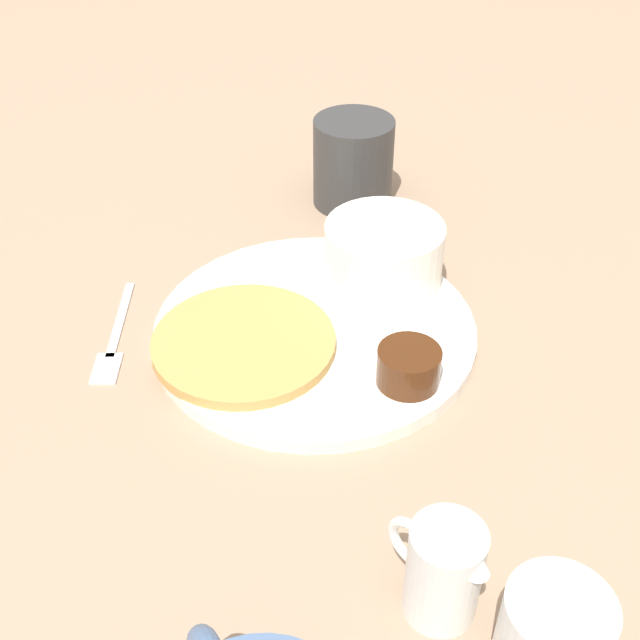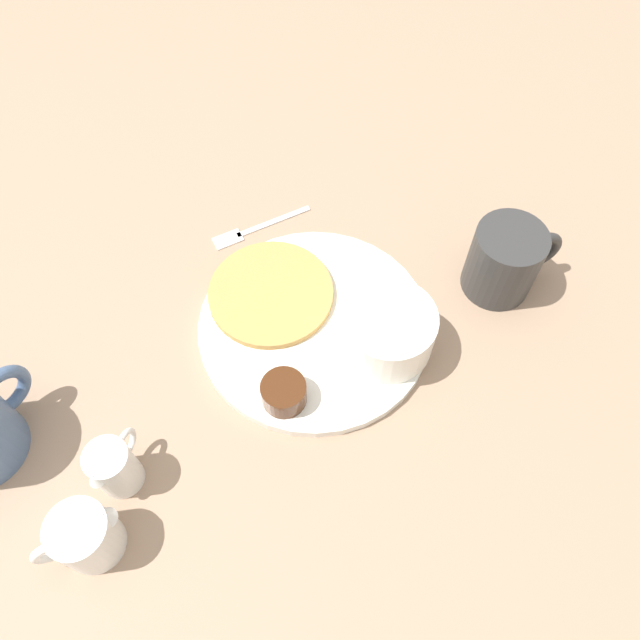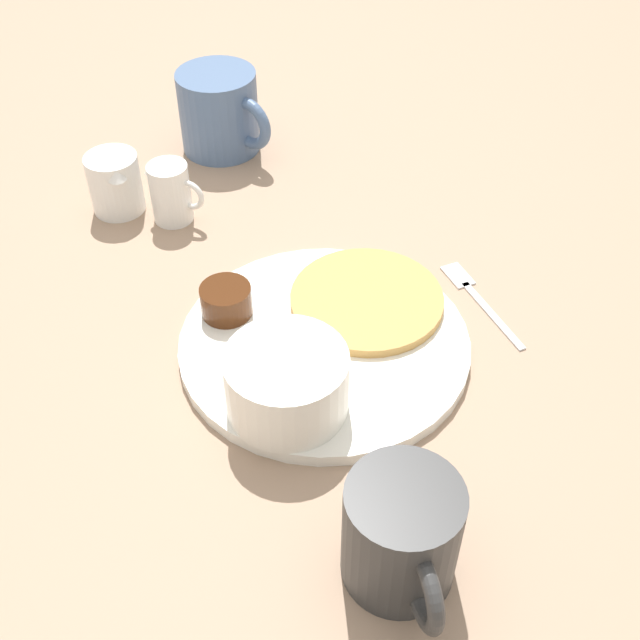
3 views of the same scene
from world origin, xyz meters
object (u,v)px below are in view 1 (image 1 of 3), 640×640
at_px(coffee_mug, 353,161).
at_px(fork, 114,342).
at_px(creamer_pitcher_near, 443,570).
at_px(plate, 315,330).
at_px(bowl, 384,253).

relative_size(coffee_mug, fork, 0.89).
relative_size(creamer_pitcher_near, fork, 0.55).
bearing_deg(fork, plate, 28.52).
distance_m(coffee_mug, fork, 0.31).
bearing_deg(fork, bowl, 42.34).
height_order(bowl, fork, bowl).
bearing_deg(creamer_pitcher_near, bowl, 117.51).
bearing_deg(coffee_mug, bowl, -58.02).
distance_m(bowl, fork, 0.23).
relative_size(bowl, coffee_mug, 0.91).
bearing_deg(bowl, coffee_mug, 121.98).
bearing_deg(bowl, fork, -137.66).
height_order(plate, coffee_mug, coffee_mug).
height_order(bowl, creamer_pitcher_near, same).
xyz_separation_m(plate, coffee_mug, (-0.06, 0.22, 0.04)).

